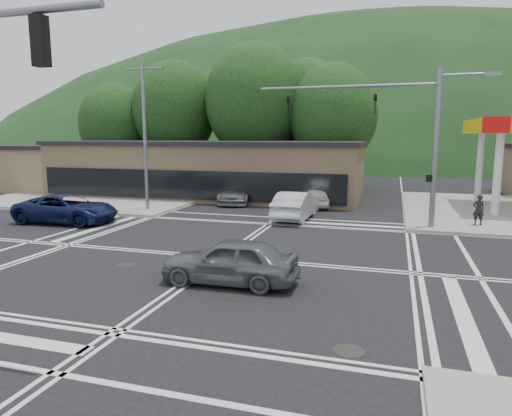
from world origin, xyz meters
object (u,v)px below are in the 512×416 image
(car_queue_b, at_px, (317,196))
(car_northbound, at_px, (237,192))
(car_blue_west, at_px, (67,209))
(car_queue_a, at_px, (296,205))
(pedestrian, at_px, (478,210))
(car_grey_center, at_px, (230,261))

(car_queue_b, height_order, car_northbound, car_northbound)
(car_blue_west, relative_size, car_queue_b, 1.34)
(car_queue_a, height_order, car_queue_b, car_queue_a)
(car_queue_a, bearing_deg, pedestrian, -175.71)
(car_blue_west, xyz_separation_m, car_queue_b, (12.13, 9.68, -0.06))
(pedestrian, bearing_deg, car_northbound, -26.55)
(car_queue_a, relative_size, car_queue_b, 1.16)
(car_blue_west, bearing_deg, car_northbound, -35.61)
(car_blue_west, height_order, car_northbound, car_blue_west)
(car_queue_b, bearing_deg, car_queue_a, 76.29)
(car_northbound, bearing_deg, car_grey_center, -80.80)
(car_blue_west, bearing_deg, car_queue_b, -53.89)
(car_blue_west, xyz_separation_m, car_queue_a, (11.73, 4.68, 0.02))
(car_grey_center, distance_m, car_queue_b, 16.85)
(car_queue_a, relative_size, pedestrian, 3.07)
(car_blue_west, distance_m, car_queue_a, 12.63)
(car_queue_b, distance_m, car_northbound, 5.71)
(pedestrian, bearing_deg, car_blue_west, 4.68)
(car_queue_b, xyz_separation_m, pedestrian, (9.14, -4.63, 0.23))
(car_northbound, bearing_deg, car_queue_a, -53.47)
(car_grey_center, bearing_deg, car_northbound, -163.09)
(car_queue_a, relative_size, car_northbound, 0.94)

